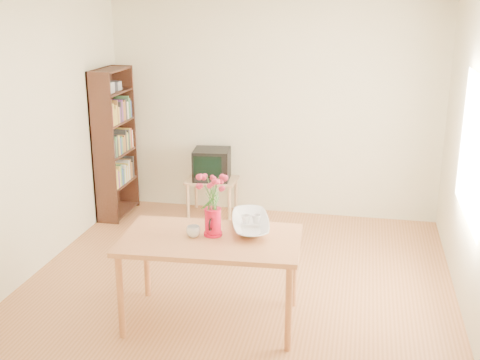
% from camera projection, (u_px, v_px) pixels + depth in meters
% --- Properties ---
extents(room, '(4.50, 4.50, 4.50)m').
position_uv_depth(room, '(236.00, 157.00, 5.12)').
color(room, '#9B5F37').
rests_on(room, ground).
extents(table, '(1.49, 0.91, 0.75)m').
position_uv_depth(table, '(211.00, 247.00, 4.87)').
color(table, '#AF683C').
rests_on(table, ground).
extents(tv_stand, '(0.60, 0.45, 0.46)m').
position_uv_depth(tv_stand, '(212.00, 185.00, 7.38)').
color(tv_stand, tan).
rests_on(tv_stand, ground).
extents(bookshelf, '(0.28, 0.70, 1.80)m').
position_uv_depth(bookshelf, '(115.00, 148.00, 7.26)').
color(bookshelf, black).
rests_on(bookshelf, ground).
extents(pitcher, '(0.15, 0.23, 0.23)m').
position_uv_depth(pitcher, '(213.00, 223.00, 4.87)').
color(pitcher, red).
rests_on(pitcher, table).
extents(flowers, '(0.26, 0.26, 0.37)m').
position_uv_depth(flowers, '(212.00, 188.00, 4.78)').
color(flowers, '#CE3051').
rests_on(flowers, pitcher).
extents(mug, '(0.14, 0.14, 0.09)m').
position_uv_depth(mug, '(193.00, 231.00, 4.85)').
color(mug, white).
rests_on(mug, table).
extents(bowl, '(0.56, 0.56, 0.44)m').
position_uv_depth(bowl, '(251.00, 203.00, 4.99)').
color(bowl, white).
rests_on(bowl, table).
extents(teacup_a, '(0.08, 0.08, 0.06)m').
position_uv_depth(teacup_a, '(246.00, 208.00, 5.01)').
color(teacup_a, white).
rests_on(teacup_a, bowl).
extents(teacup_b, '(0.08, 0.08, 0.06)m').
position_uv_depth(teacup_b, '(256.00, 208.00, 5.01)').
color(teacup_b, white).
rests_on(teacup_b, bowl).
extents(television, '(0.47, 0.44, 0.37)m').
position_uv_depth(television, '(212.00, 164.00, 7.31)').
color(television, black).
rests_on(television, tv_stand).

